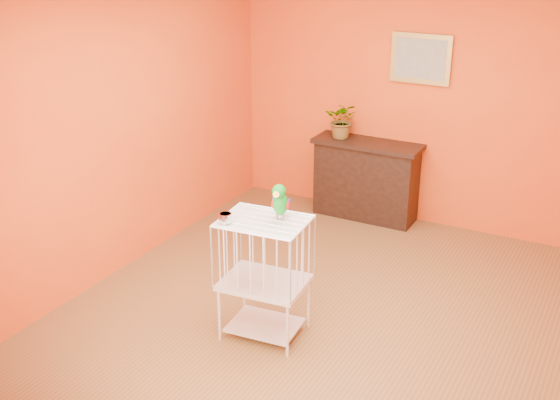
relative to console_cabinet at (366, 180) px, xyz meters
The scene contains 8 objects.
ground 2.14m from the console_cabinet, 77.41° to the right, with size 4.50×4.50×0.00m, color brown.
room_shell 2.39m from the console_cabinet, 77.41° to the right, with size 4.50×4.50×4.50m.
console_cabinet is the anchor object (origin of this frame).
potted_plant 0.65m from the console_cabinet, behind, with size 0.36×0.39×0.31m, color #26722D.
framed_picture 1.41m from the console_cabinet, 20.68° to the left, with size 0.62×0.04×0.50m.
birdcage 2.57m from the console_cabinet, 85.60° to the right, with size 0.68×0.54×0.98m.
feed_cup 2.79m from the console_cabinet, 90.65° to the right, with size 0.10×0.10×0.07m, color silver.
parrot 2.60m from the console_cabinet, 83.20° to the right, with size 0.15×0.26×0.29m.
Camera 1 is at (2.12, -4.64, 3.07)m, focal length 45.00 mm.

